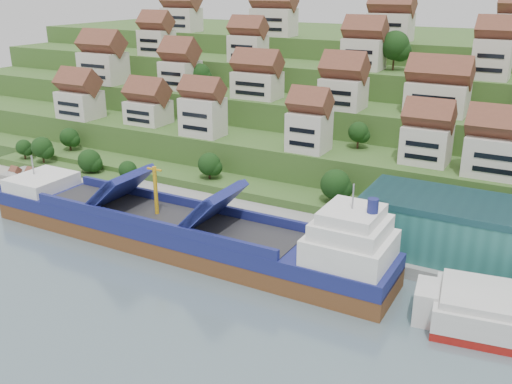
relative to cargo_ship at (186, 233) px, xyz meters
The scene contains 9 objects.
ground 7.65m from the cargo_ship, ahead, with size 300.00×300.00×0.00m, color slate.
quay 31.14m from the cargo_ship, 30.40° to the left, with size 180.00×14.00×2.20m, color gray.
pebble_beach 52.85m from the cargo_ship, 166.06° to the left, with size 45.00×20.00×1.00m, color gray.
hillside 104.73m from the cargo_ship, 86.28° to the left, with size 260.00×128.00×31.00m.
hillside_village 64.69m from the cargo_ship, 84.41° to the left, with size 160.40×64.39×28.34m.
hillside_trees 48.11m from the cargo_ship, 93.89° to the left, with size 144.83×62.31×32.28m.
flagpole 27.32m from the cargo_ship, 23.28° to the left, with size 1.28×0.16×8.00m.
beach_huts 54.46m from the cargo_ship, 167.85° to the left, with size 14.40×3.70×2.20m.
cargo_ship is the anchor object (origin of this frame).
Camera 1 is at (50.80, -78.63, 47.08)m, focal length 40.00 mm.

